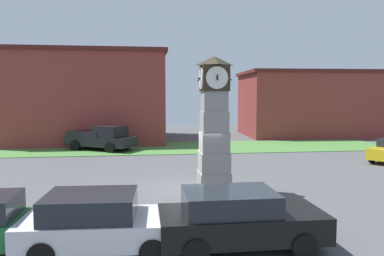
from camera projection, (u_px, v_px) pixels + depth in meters
name	position (u px, v px, depth m)	size (l,w,h in m)	color
ground_plane	(188.00, 189.00, 16.12)	(70.59, 70.59, 0.00)	#4C4C4F
clock_tower	(214.00, 129.00, 15.45)	(1.46, 1.42, 5.62)	gray
bollard_near_tower	(271.00, 206.00, 11.77)	(0.25, 0.25, 1.04)	brown
bollard_mid_row	(237.00, 200.00, 12.52)	(0.20, 0.20, 1.05)	maroon
car_near_tower	(100.00, 222.00, 9.59)	(4.19, 2.21, 1.51)	silver
car_by_building	(238.00, 218.00, 9.87)	(4.32, 2.07, 1.52)	black
pickup_truck	(101.00, 138.00, 27.63)	(5.43, 4.39, 1.85)	black
warehouse_blue_far	(87.00, 97.00, 34.13)	(14.04, 11.90, 7.79)	maroon
storefront_low_left	(320.00, 104.00, 38.30)	(16.27, 9.08, 6.48)	maroon
grass_verge_far	(118.00, 149.00, 28.42)	(42.35, 6.88, 0.04)	#477A38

